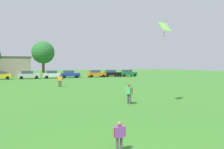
# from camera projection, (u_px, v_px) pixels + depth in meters

# --- Properties ---
(ground_plane) EXTENTS (160.00, 160.00, 0.00)m
(ground_plane) POSITION_uv_depth(u_px,v_px,m) (42.00, 85.00, 32.02)
(ground_plane) COLOR #387528
(child_kite_flyer) EXTENTS (0.51, 0.21, 1.07)m
(child_kite_flyer) POSITION_uv_depth(u_px,v_px,m) (119.00, 134.00, 7.35)
(child_kite_flyer) COLOR #4C4C51
(child_kite_flyer) RESTS_ON ground
(adult_bystander) EXTENTS (0.42, 0.73, 1.58)m
(adult_bystander) POSITION_uv_depth(u_px,v_px,m) (129.00, 92.00, 16.27)
(adult_bystander) COLOR #4C4C51
(adult_bystander) RESTS_ON ground
(bystander_near_trees) EXTENTS (0.79, 0.41, 1.69)m
(bystander_near_trees) POSITION_uv_depth(u_px,v_px,m) (60.00, 79.00, 28.89)
(bystander_near_trees) COLOR #3F3833
(bystander_near_trees) RESTS_ON ground
(kite) EXTENTS (1.20, 0.84, 1.09)m
(kite) POSITION_uv_depth(u_px,v_px,m) (165.00, 28.00, 16.06)
(kite) COLOR #8CD859
(parked_car_silver_2) EXTENTS (4.30, 2.02, 1.68)m
(parked_car_silver_2) POSITION_uv_depth(u_px,v_px,m) (28.00, 75.00, 44.62)
(parked_car_silver_2) COLOR silver
(parked_car_silver_2) RESTS_ON ground
(parked_car_white_3) EXTENTS (4.30, 2.02, 1.68)m
(parked_car_white_3) POSITION_uv_depth(u_px,v_px,m) (53.00, 74.00, 46.78)
(parked_car_white_3) COLOR white
(parked_car_white_3) RESTS_ON ground
(parked_car_blue_4) EXTENTS (4.30, 2.02, 1.68)m
(parked_car_blue_4) POSITION_uv_depth(u_px,v_px,m) (70.00, 74.00, 47.98)
(parked_car_blue_4) COLOR #1E38AD
(parked_car_blue_4) RESTS_ON ground
(parked_car_orange_5) EXTENTS (4.30, 2.02, 1.68)m
(parked_car_orange_5) POSITION_uv_depth(u_px,v_px,m) (96.00, 74.00, 50.43)
(parked_car_orange_5) COLOR orange
(parked_car_orange_5) RESTS_ON ground
(parked_car_black_6) EXTENTS (4.30, 2.02, 1.68)m
(parked_car_black_6) POSITION_uv_depth(u_px,v_px,m) (111.00, 73.00, 52.06)
(parked_car_black_6) COLOR black
(parked_car_black_6) RESTS_ON ground
(parked_car_green_7) EXTENTS (4.30, 2.02, 1.68)m
(parked_car_green_7) POSITION_uv_depth(u_px,v_px,m) (128.00, 73.00, 53.47)
(parked_car_green_7) COLOR #196B38
(parked_car_green_7) RESTS_ON ground
(tree_far_right) EXTENTS (5.78, 5.78, 9.01)m
(tree_far_right) POSITION_uv_depth(u_px,v_px,m) (43.00, 53.00, 55.00)
(tree_far_right) COLOR brown
(tree_far_right) RESTS_ON ground
(house_right) EXTENTS (13.16, 6.55, 5.14)m
(house_right) POSITION_uv_depth(u_px,v_px,m) (5.00, 66.00, 57.69)
(house_right) COLOR tan
(house_right) RESTS_ON ground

